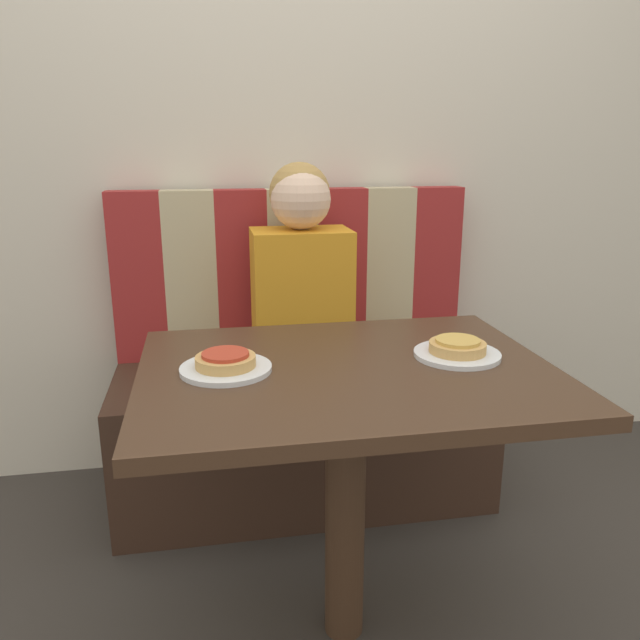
{
  "coord_description": "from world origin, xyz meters",
  "views": [
    {
      "loc": [
        -0.31,
        -1.34,
        1.24
      ],
      "look_at": [
        0.0,
        0.35,
        0.75
      ],
      "focal_mm": 35.0,
      "sensor_mm": 36.0,
      "label": 1
    }
  ],
  "objects": [
    {
      "name": "dining_table",
      "position": [
        0.0,
        0.0,
        0.64
      ],
      "size": [
        0.96,
        0.73,
        0.74
      ],
      "color": "#422B1C",
      "rests_on": "ground_plane"
    },
    {
      "name": "pizza_left",
      "position": [
        -0.28,
        0.02,
        0.77
      ],
      "size": [
        0.14,
        0.14,
        0.03
      ],
      "color": "tan",
      "rests_on": "plate_left"
    },
    {
      "name": "plate_left",
      "position": [
        -0.28,
        0.02,
        0.75
      ],
      "size": [
        0.21,
        0.21,
        0.01
      ],
      "color": "white",
      "rests_on": "dining_table"
    },
    {
      "name": "person",
      "position": [
        0.0,
        0.7,
        0.83
      ],
      "size": [
        0.33,
        0.23,
        0.71
      ],
      "color": "orange",
      "rests_on": "booth_seat"
    },
    {
      "name": "wall_back",
      "position": [
        0.0,
        1.03,
        1.3
      ],
      "size": [
        7.0,
        0.05,
        2.6
      ],
      "color": "beige",
      "rests_on": "ground_plane"
    },
    {
      "name": "ground_plane",
      "position": [
        0.0,
        0.0,
        0.0
      ],
      "size": [
        12.0,
        12.0,
        0.0
      ],
      "primitive_type": "plane",
      "color": "#38332D"
    },
    {
      "name": "booth_backrest",
      "position": [
        0.0,
        0.93,
        0.78
      ],
      "size": [
        1.29,
        0.09,
        0.61
      ],
      "color": "maroon",
      "rests_on": "booth_seat"
    },
    {
      "name": "plate_right",
      "position": [
        0.28,
        0.02,
        0.75
      ],
      "size": [
        0.21,
        0.21,
        0.01
      ],
      "color": "white",
      "rests_on": "dining_table"
    },
    {
      "name": "booth_seat",
      "position": [
        0.0,
        0.7,
        0.24
      ],
      "size": [
        1.29,
        0.55,
        0.47
      ],
      "color": "#382319",
      "rests_on": "ground_plane"
    },
    {
      "name": "pizza_right",
      "position": [
        0.28,
        0.02,
        0.77
      ],
      "size": [
        0.14,
        0.14,
        0.03
      ],
      "color": "tan",
      "rests_on": "plate_right"
    }
  ]
}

